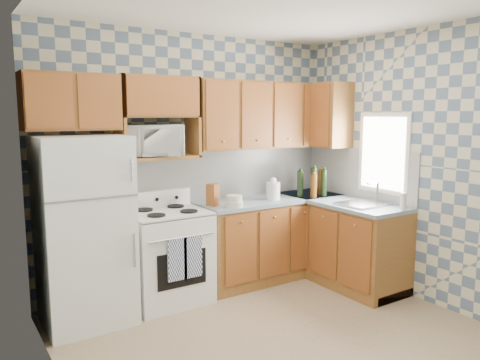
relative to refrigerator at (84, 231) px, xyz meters
name	(u,v)px	position (x,y,z in m)	size (l,w,h in m)	color
floor	(284,339)	(1.27, -1.25, -0.84)	(3.40, 3.40, 0.00)	#876D52
back_wall	(193,162)	(1.27, 0.35, 0.51)	(3.40, 0.02, 2.70)	slate
right_wall	(420,166)	(2.97, -1.25, 0.51)	(0.02, 3.20, 2.70)	slate
backsplash_back	(225,173)	(1.68, 0.34, 0.36)	(2.60, 0.01, 0.56)	silver
backsplash_right	(358,173)	(2.96, -0.45, 0.36)	(0.01, 1.60, 0.56)	silver
refrigerator	(84,231)	(0.00, 0.00, 0.00)	(0.75, 0.70, 1.68)	white
stove_body	(167,257)	(0.80, 0.03, -0.39)	(0.76, 0.65, 0.90)	white
cooktop	(166,213)	(0.80, 0.03, 0.07)	(0.76, 0.65, 0.03)	silver
backguard	(155,199)	(0.80, 0.30, 0.16)	(0.76, 0.08, 0.17)	white
dish_towel_left	(177,260)	(0.75, -0.32, -0.31)	(0.19, 0.03, 0.40)	navy
dish_towel_right	(193,257)	(0.91, -0.32, -0.31)	(0.19, 0.03, 0.40)	navy
base_cabinets_back	(270,239)	(2.10, 0.05, -0.40)	(1.75, 0.60, 0.88)	brown
base_cabinets_right	(338,241)	(2.67, -0.45, -0.40)	(0.60, 1.60, 0.88)	brown
countertop_back	(271,200)	(2.10, 0.05, 0.06)	(1.77, 0.63, 0.04)	slate
countertop_right	(339,201)	(2.67, -0.45, 0.06)	(0.63, 1.60, 0.04)	slate
upper_cabinets_back	(264,115)	(2.10, 0.19, 1.01)	(1.75, 0.33, 0.74)	brown
upper_cabinets_fridge	(71,102)	(-0.02, 0.19, 1.13)	(0.82, 0.33, 0.50)	brown
upper_cabinets_right	(322,115)	(2.81, 0.00, 1.01)	(0.33, 0.70, 0.74)	brown
microwave_shelf	(159,158)	(0.80, 0.19, 0.60)	(0.80, 0.33, 0.03)	brown
microwave	(153,140)	(0.75, 0.20, 0.77)	(0.56, 0.38, 0.31)	white
sink	(363,204)	(2.67, -0.80, 0.09)	(0.48, 0.40, 0.03)	#B7B7BC
window	(383,153)	(2.96, -0.80, 0.61)	(0.02, 0.66, 0.86)	white
bottle_0	(314,182)	(2.58, -0.13, 0.25)	(0.07, 0.07, 0.33)	black
bottle_1	(324,183)	(2.68, -0.19, 0.24)	(0.07, 0.07, 0.31)	black
bottle_2	(321,182)	(2.73, -0.09, 0.22)	(0.07, 0.07, 0.29)	#603610
bottle_3	(314,186)	(2.51, -0.21, 0.21)	(0.07, 0.07, 0.27)	#603610
bottle_4	(300,184)	(2.43, -0.07, 0.23)	(0.07, 0.07, 0.30)	black
knife_block	(213,195)	(1.32, 0.01, 0.19)	(0.10, 0.10, 0.23)	brown
electric_kettle	(273,191)	(2.06, -0.05, 0.18)	(0.15, 0.15, 0.19)	white
food_containers	(234,201)	(1.47, -0.17, 0.14)	(0.18, 0.18, 0.12)	beige
soap_bottle	(403,201)	(2.81, -1.20, 0.17)	(0.06, 0.06, 0.17)	beige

